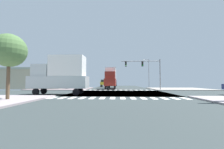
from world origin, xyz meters
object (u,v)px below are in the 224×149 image
object	(u,v)px
traffic_signal_mast	(144,67)
bank_building	(39,79)
pickup_queued_1	(114,83)
pickup_leading_2	(112,83)
street_lamp	(148,71)
box_truck_crossing_1	(61,74)
sidewalk_tree	(9,51)
box_truck_middle_2	(111,78)
suv_nearside_1	(104,83)

from	to	relation	value
traffic_signal_mast	bank_building	size ratio (longest dim) A/B	0.49
pickup_queued_1	pickup_leading_2	bearing A→B (deg)	90.00
street_lamp	pickup_queued_1	distance (m)	20.99
traffic_signal_mast	bank_building	world-z (taller)	traffic_signal_mast
bank_building	box_truck_crossing_1	world-z (taller)	box_truck_crossing_1
bank_building	sidewalk_tree	world-z (taller)	sidewalk_tree
sidewalk_tree	pickup_queued_1	size ratio (longest dim) A/B	1.11
box_truck_crossing_1	box_truck_middle_2	size ratio (longest dim) A/B	1.00
street_lamp	pickup_leading_2	xyz separation A→B (m)	(-10.05, -1.98, -3.52)
street_lamp	bank_building	bearing A→B (deg)	-165.82
box_truck_crossing_1	pickup_queued_1	distance (m)	42.42
sidewalk_tree	box_truck_crossing_1	size ratio (longest dim) A/B	0.79
traffic_signal_mast	box_truck_middle_2	xyz separation A→B (m)	(-6.91, 4.07, -2.01)
sidewalk_tree	traffic_signal_mast	bearing A→B (deg)	50.80
box_truck_middle_2	suv_nearside_1	bearing A→B (deg)	-78.38
traffic_signal_mast	bank_building	xyz separation A→B (m)	(-24.53, 5.71, -2.19)
sidewalk_tree	pickup_leading_2	distance (m)	29.46
traffic_signal_mast	box_truck_crossing_1	xyz separation A→B (m)	(-12.34, -11.26, -2.01)
pickup_leading_2	box_truck_middle_2	size ratio (longest dim) A/B	0.71
traffic_signal_mast	box_truck_middle_2	distance (m)	8.27
street_lamp	suv_nearside_1	bearing A→B (deg)	155.49
street_lamp	box_truck_middle_2	world-z (taller)	street_lamp
suv_nearside_1	traffic_signal_mast	bearing A→B (deg)	117.97
street_lamp	sidewalk_tree	world-z (taller)	street_lamp
box_truck_crossing_1	box_truck_middle_2	bearing A→B (deg)	-19.49
traffic_signal_mast	pickup_leading_2	distance (m)	13.17
street_lamp	box_truck_crossing_1	size ratio (longest dim) A/B	1.12
pickup_queued_1	traffic_signal_mast	bearing A→B (deg)	102.65
pickup_queued_1	box_truck_middle_2	size ratio (longest dim) A/B	0.71
sidewalk_tree	box_truck_crossing_1	xyz separation A→B (m)	(2.04, 6.36, -1.66)
box_truck_crossing_1	pickup_leading_2	world-z (taller)	box_truck_crossing_1
sidewalk_tree	box_truck_middle_2	bearing A→B (deg)	71.01
street_lamp	traffic_signal_mast	bearing A→B (deg)	-103.90
bank_building	box_truck_crossing_1	xyz separation A→B (m)	(12.19, -16.98, 0.17)
street_lamp	box_truck_crossing_1	bearing A→B (deg)	-122.86
suv_nearside_1	pickup_queued_1	distance (m)	12.50
street_lamp	sidewalk_tree	distance (m)	35.02
street_lamp	bank_building	world-z (taller)	street_lamp
pickup_queued_1	pickup_leading_2	size ratio (longest dim) A/B	1.00
bank_building	box_truck_middle_2	size ratio (longest dim) A/B	2.18
traffic_signal_mast	suv_nearside_1	world-z (taller)	traffic_signal_mast
bank_building	traffic_signal_mast	bearing A→B (deg)	-13.11
box_truck_middle_2	pickup_queued_1	bearing A→B (deg)	-90.00
sidewalk_tree	pickup_leading_2	bearing A→B (deg)	75.25
traffic_signal_mast	pickup_queued_1	bearing A→B (deg)	102.65
suv_nearside_1	bank_building	bearing A→B (deg)	41.52
traffic_signal_mast	pickup_queued_1	distance (m)	31.73
bank_building	pickup_leading_2	xyz separation A→B (m)	(17.62, 5.01, -1.10)
street_lamp	suv_nearside_1	xyz separation A→B (m)	(-13.05, 5.95, -3.42)
box_truck_crossing_1	street_lamp	bearing A→B (deg)	-32.86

